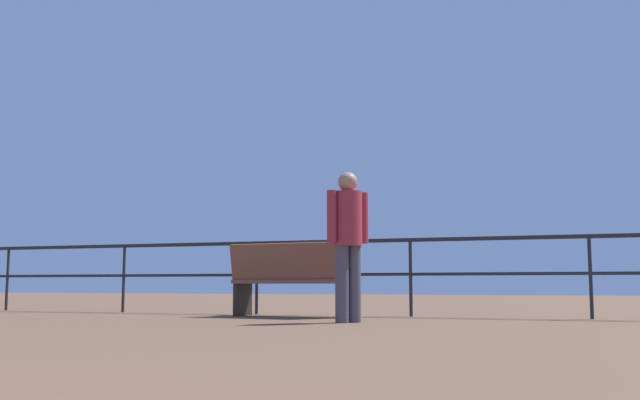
{
  "coord_description": "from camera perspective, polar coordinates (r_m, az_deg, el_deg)",
  "views": [
    {
      "loc": [
        3.19,
        0.54,
        0.41
      ],
      "look_at": [
        0.02,
        9.42,
        1.52
      ],
      "focal_mm": 40.64,
      "sensor_mm": 36.0,
      "label": 1
    }
  ],
  "objects": [
    {
      "name": "pier_railing",
      "position": [
        9.92,
        0.86,
        -4.66
      ],
      "size": [
        24.38,
        0.05,
        1.02
      ],
      "color": "#212228",
      "rests_on": "ground_plane"
    },
    {
      "name": "bench_near_left",
      "position": [
        9.42,
        -2.45,
        -6.04
      ],
      "size": [
        1.62,
        0.79,
        0.94
      ],
      "color": "brown",
      "rests_on": "ground_plane"
    },
    {
      "name": "person_by_bench",
      "position": [
        8.02,
        2.21,
        -2.81
      ],
      "size": [
        0.37,
        0.44,
        1.66
      ],
      "color": "#484450",
      "rests_on": "ground_plane"
    }
  ]
}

